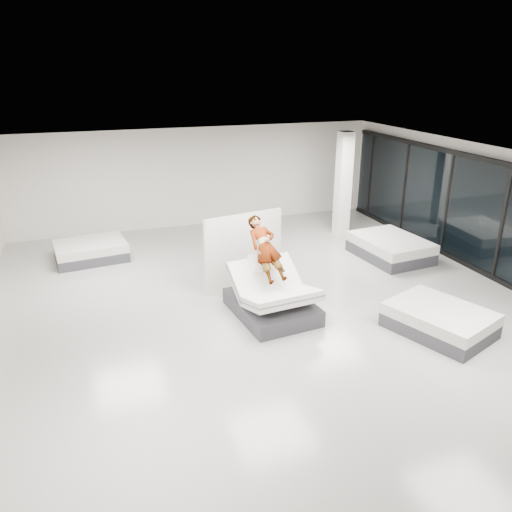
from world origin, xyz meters
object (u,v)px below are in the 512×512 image
object	(u,v)px
person	(266,258)
flat_bed_right_far	(390,248)
remote	(282,269)
column	(343,184)
flat_bed_right_near	(439,320)
divider_panel	(244,251)
flat_bed_left_far	(91,251)
hero_bed	(272,298)

from	to	relation	value
person	flat_bed_right_far	xyz separation A→B (m)	(4.36, 1.79, -0.92)
remote	column	bearing A→B (deg)	43.55
person	flat_bed_right_near	distance (m)	3.74
remote	flat_bed_right_far	world-z (taller)	remote
divider_panel	column	distance (m)	5.07
column	divider_panel	bearing A→B (deg)	-145.40
flat_bed_left_far	column	xyz separation A→B (m)	(7.57, -0.25, 1.35)
flat_bed_left_far	column	size ratio (longest dim) A/B	0.62
divider_panel	flat_bed_right_near	world-z (taller)	divider_panel
flat_bed_right_far	flat_bed_left_far	xyz separation A→B (m)	(-7.88, 2.57, -0.03)
flat_bed_left_far	remote	bearing A→B (deg)	-51.10
person	flat_bed_left_far	distance (m)	5.69
divider_panel	flat_bed_right_near	bearing A→B (deg)	-59.12
flat_bed_right_near	flat_bed_left_far	size ratio (longest dim) A/B	1.14
divider_panel	flat_bed_left_far	distance (m)	4.68
remote	divider_panel	world-z (taller)	divider_panel
hero_bed	divider_panel	bearing A→B (deg)	94.47
flat_bed_right_far	person	bearing A→B (deg)	-157.69
divider_panel	flat_bed_right_near	size ratio (longest dim) A/B	0.89
remote	person	bearing A→B (deg)	122.15
flat_bed_right_near	flat_bed_left_far	bearing A→B (deg)	134.95
hero_bed	flat_bed_right_far	distance (m)	4.81
flat_bed_left_far	column	bearing A→B (deg)	-1.89
flat_bed_left_far	flat_bed_right_far	bearing A→B (deg)	-18.08
remote	flat_bed_right_near	size ratio (longest dim) A/B	0.06
hero_bed	flat_bed_right_far	xyz separation A→B (m)	(4.32, 2.10, -0.09)
divider_panel	flat_bed_left_far	xyz separation A→B (m)	(-3.44, 3.10, -0.66)
flat_bed_right_near	flat_bed_right_far	bearing A→B (deg)	70.06
flat_bed_right_far	flat_bed_left_far	size ratio (longest dim) A/B	1.11
person	flat_bed_right_far	bearing A→B (deg)	16.37
hero_bed	flat_bed_left_far	distance (m)	5.88
remote	flat_bed_right_far	size ratio (longest dim) A/B	0.06
hero_bed	flat_bed_left_far	size ratio (longest dim) A/B	1.06
hero_bed	flat_bed_left_far	world-z (taller)	hero_bed
hero_bed	flat_bed_right_far	world-z (taller)	hero_bed
hero_bed	flat_bed_right_near	bearing A→B (deg)	-31.83
flat_bed_right_far	flat_bed_right_near	distance (m)	4.15
hero_bed	remote	distance (m)	0.68
flat_bed_left_far	flat_bed_right_near	bearing A→B (deg)	-45.05
flat_bed_right_far	column	size ratio (longest dim) A/B	0.69
flat_bed_right_far	column	xyz separation A→B (m)	(-0.31, 2.32, 1.31)
column	person	bearing A→B (deg)	-134.54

